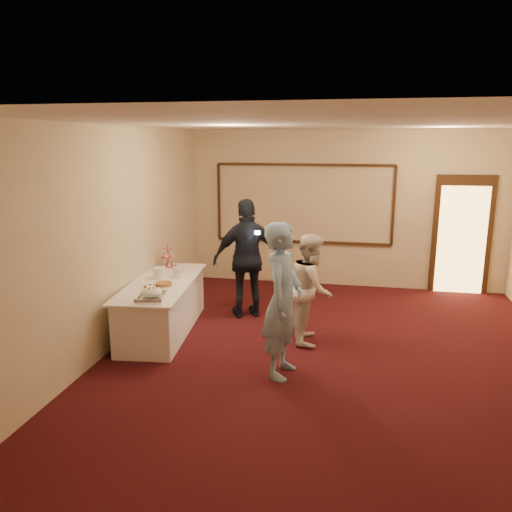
{
  "coord_description": "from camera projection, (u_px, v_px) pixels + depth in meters",
  "views": [
    {
      "loc": [
        0.2,
        -6.19,
        2.79
      ],
      "look_at": [
        -1.2,
        0.78,
        1.15
      ],
      "focal_mm": 35.0,
      "sensor_mm": 36.0,
      "label": 1
    }
  ],
  "objects": [
    {
      "name": "doorway",
      "position": [
        462.0,
        236.0,
        9.22
      ],
      "size": [
        1.05,
        0.07,
        2.2
      ],
      "color": "black",
      "rests_on": "floor"
    },
    {
      "name": "floor",
      "position": [
        334.0,
        358.0,
        6.58
      ],
      "size": [
        7.0,
        7.0,
        0.0
      ],
      "primitive_type": "plane",
      "color": "black",
      "rests_on": "ground"
    },
    {
      "name": "room_walls",
      "position": [
        339.0,
        205.0,
        6.12
      ],
      "size": [
        6.04,
        7.04,
        3.02
      ],
      "color": "beige",
      "rests_on": "floor"
    },
    {
      "name": "cupcake_stand",
      "position": [
        168.0,
        258.0,
        8.21
      ],
      "size": [
        0.28,
        0.28,
        0.41
      ],
      "color": "#D13D6E",
      "rests_on": "buffet_table"
    },
    {
      "name": "man",
      "position": [
        283.0,
        300.0,
        5.92
      ],
      "size": [
        0.54,
        0.74,
        1.89
      ],
      "primitive_type": "imported",
      "rotation": [
        0.0,
        0.0,
        1.43
      ],
      "color": "#85AFD8",
      "rests_on": "floor"
    },
    {
      "name": "guest",
      "position": [
        248.0,
        259.0,
        7.96
      ],
      "size": [
        1.21,
        0.91,
        1.92
      ],
      "primitive_type": "imported",
      "rotation": [
        0.0,
        0.0,
        3.59
      ],
      "color": "black",
      "rests_on": "floor"
    },
    {
      "name": "plate_stack_b",
      "position": [
        179.0,
        273.0,
        7.55
      ],
      "size": [
        0.18,
        0.18,
        0.15
      ],
      "color": "white",
      "rests_on": "buffet_table"
    },
    {
      "name": "pavlova_tray",
      "position": [
        151.0,
        294.0,
        6.5
      ],
      "size": [
        0.42,
        0.51,
        0.18
      ],
      "color": "silver",
      "rests_on": "buffet_table"
    },
    {
      "name": "buffet_table",
      "position": [
        163.0,
        306.0,
        7.43
      ],
      "size": [
        1.11,
        2.36,
        0.77
      ],
      "color": "white",
      "rests_on": "floor"
    },
    {
      "name": "woman",
      "position": [
        312.0,
        288.0,
        7.0
      ],
      "size": [
        0.63,
        0.79,
        1.55
      ],
      "primitive_type": "imported",
      "rotation": [
        0.0,
        0.0,
        1.63
      ],
      "color": "white",
      "rests_on": "floor"
    },
    {
      "name": "tart",
      "position": [
        164.0,
        284.0,
        7.11
      ],
      "size": [
        0.27,
        0.27,
        0.06
      ],
      "color": "white",
      "rests_on": "buffet_table"
    },
    {
      "name": "plate_stack_a",
      "position": [
        160.0,
        273.0,
        7.48
      ],
      "size": [
        0.21,
        0.21,
        0.17
      ],
      "color": "white",
      "rests_on": "buffet_table"
    },
    {
      "name": "camera_flash",
      "position": [
        257.0,
        233.0,
        7.59
      ],
      "size": [
        0.08,
        0.06,
        0.05
      ],
      "primitive_type": "cube",
      "rotation": [
        0.0,
        0.0,
        -0.38
      ],
      "color": "white",
      "rests_on": "guest"
    },
    {
      "name": "wall_molding",
      "position": [
        303.0,
        204.0,
        9.69
      ],
      "size": [
        3.45,
        0.04,
        1.55
      ],
      "color": "black",
      "rests_on": "room_walls"
    }
  ]
}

